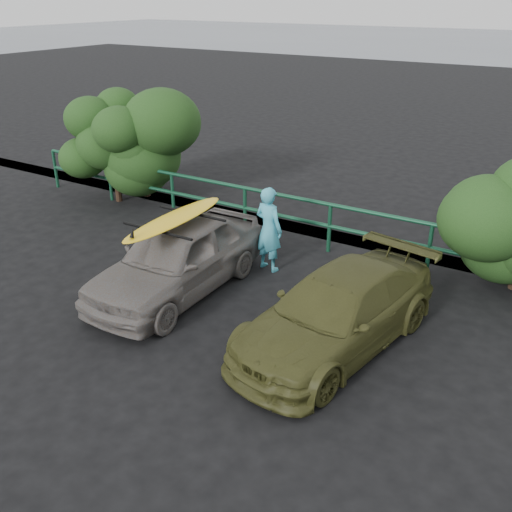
% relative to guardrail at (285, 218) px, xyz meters
% --- Properties ---
extents(ground, '(80.00, 80.00, 0.00)m').
position_rel_guardrail_xyz_m(ground, '(0.00, -5.00, -0.52)').
color(ground, black).
extents(guardrail, '(14.00, 0.08, 1.04)m').
position_rel_guardrail_xyz_m(guardrail, '(0.00, 0.00, 0.00)').
color(guardrail, '#14472E').
rests_on(guardrail, ground).
extents(shrub_left, '(3.20, 2.40, 2.57)m').
position_rel_guardrail_xyz_m(shrub_left, '(-4.80, 0.40, 0.77)').
color(shrub_left, '#24491A').
rests_on(shrub_left, ground).
extents(sedan, '(1.55, 3.77, 1.28)m').
position_rel_guardrail_xyz_m(sedan, '(-0.52, -2.91, 0.12)').
color(sedan, slate).
rests_on(sedan, ground).
extents(olive_vehicle, '(2.23, 4.06, 1.11)m').
position_rel_guardrail_xyz_m(olive_vehicle, '(2.52, -3.02, 0.04)').
color(olive_vehicle, '#484920').
rests_on(olive_vehicle, ground).
extents(man, '(0.65, 0.49, 1.61)m').
position_rel_guardrail_xyz_m(man, '(0.37, -1.32, 0.29)').
color(man, '#45B7D1').
rests_on(man, ground).
extents(roof_rack, '(1.42, 1.00, 0.05)m').
position_rel_guardrail_xyz_m(roof_rack, '(-0.52, -2.91, 0.78)').
color(roof_rack, black).
rests_on(roof_rack, sedan).
extents(surfboard, '(0.54, 2.48, 0.07)m').
position_rel_guardrail_xyz_m(surfboard, '(-0.52, -2.91, 0.84)').
color(surfboard, yellow).
rests_on(surfboard, roof_rack).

